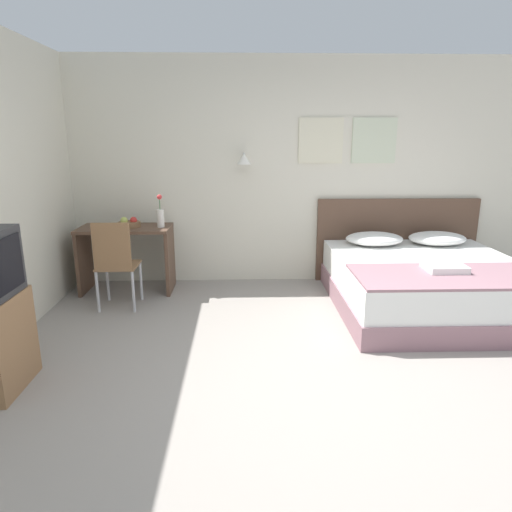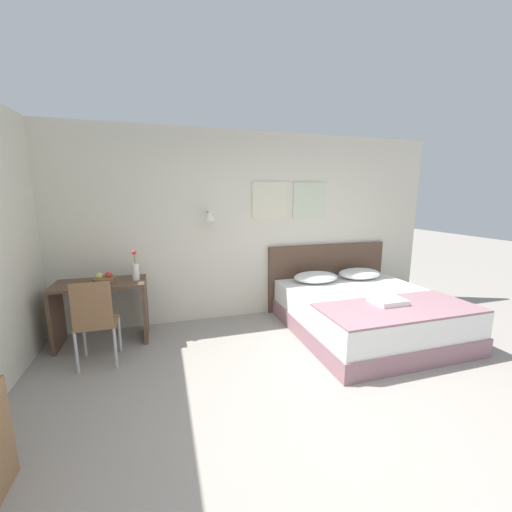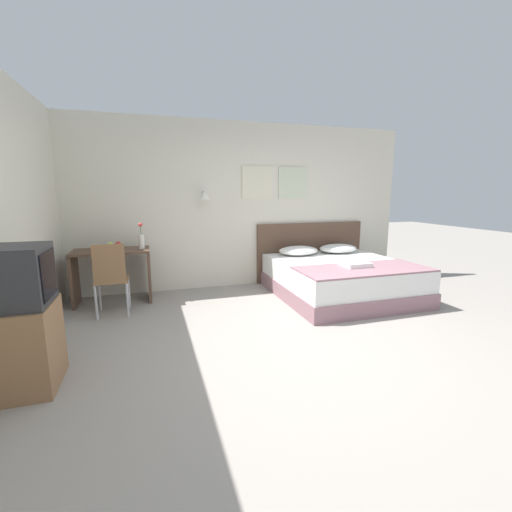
{
  "view_description": "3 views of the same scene",
  "coord_description": "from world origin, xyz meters",
  "px_view_note": "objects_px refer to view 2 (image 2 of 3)",
  "views": [
    {
      "loc": [
        -0.58,
        -2.91,
        1.75
      ],
      "look_at": [
        -0.45,
        1.09,
        0.7
      ],
      "focal_mm": 32.0,
      "sensor_mm": 36.0,
      "label": 1
    },
    {
      "loc": [
        -1.16,
        -1.78,
        1.77
      ],
      "look_at": [
        -0.12,
        1.68,
        1.07
      ],
      "focal_mm": 22.0,
      "sensor_mm": 36.0,
      "label": 2
    },
    {
      "loc": [
        -1.38,
        -2.88,
        1.55
      ],
      "look_at": [
        0.03,
        1.62,
        0.66
      ],
      "focal_mm": 24.0,
      "sensor_mm": 36.0,
      "label": 3
    }
  ],
  "objects_px": {
    "desk": "(101,302)",
    "folded_towel_near_foot": "(388,301)",
    "pillow_right": "(359,273)",
    "desk_chair": "(95,318)",
    "headboard": "(327,276)",
    "flower_vase": "(135,270)",
    "bed": "(365,313)",
    "pillow_left": "(316,277)",
    "throw_blanket": "(399,308)",
    "fruit_bowl": "(104,279)"
  },
  "relations": [
    {
      "from": "throw_blanket",
      "to": "fruit_bowl",
      "type": "xyz_separation_m",
      "value": [
        -3.19,
        1.26,
        0.26
      ]
    },
    {
      "from": "pillow_right",
      "to": "throw_blanket",
      "type": "relative_size",
      "value": 0.37
    },
    {
      "from": "pillow_right",
      "to": "throw_blanket",
      "type": "height_order",
      "value": "pillow_right"
    },
    {
      "from": "bed",
      "to": "desk_chair",
      "type": "relative_size",
      "value": 2.13
    },
    {
      "from": "throw_blanket",
      "to": "flower_vase",
      "type": "bearing_deg",
      "value": 156.36
    },
    {
      "from": "bed",
      "to": "pillow_left",
      "type": "relative_size",
      "value": 2.99
    },
    {
      "from": "pillow_right",
      "to": "throw_blanket",
      "type": "distance_m",
      "value": 1.33
    },
    {
      "from": "throw_blanket",
      "to": "desk_chair",
      "type": "distance_m",
      "value": 3.27
    },
    {
      "from": "folded_towel_near_foot",
      "to": "fruit_bowl",
      "type": "bearing_deg",
      "value": 160.33
    },
    {
      "from": "throw_blanket",
      "to": "desk",
      "type": "relative_size",
      "value": 1.76
    },
    {
      "from": "desk_chair",
      "to": "fruit_bowl",
      "type": "relative_size",
      "value": 3.61
    },
    {
      "from": "bed",
      "to": "pillow_right",
      "type": "xyz_separation_m",
      "value": [
        0.37,
        0.7,
        0.34
      ]
    },
    {
      "from": "pillow_left",
      "to": "throw_blanket",
      "type": "distance_m",
      "value": 1.33
    },
    {
      "from": "headboard",
      "to": "flower_vase",
      "type": "relative_size",
      "value": 5.37
    },
    {
      "from": "folded_towel_near_foot",
      "to": "throw_blanket",
      "type": "bearing_deg",
      "value": -74.36
    },
    {
      "from": "desk",
      "to": "fruit_bowl",
      "type": "bearing_deg",
      "value": 7.85
    },
    {
      "from": "headboard",
      "to": "pillow_left",
      "type": "xyz_separation_m",
      "value": [
        -0.37,
        -0.32,
        0.09
      ]
    },
    {
      "from": "bed",
      "to": "pillow_right",
      "type": "distance_m",
      "value": 0.86
    },
    {
      "from": "bed",
      "to": "flower_vase",
      "type": "height_order",
      "value": "flower_vase"
    },
    {
      "from": "desk",
      "to": "desk_chair",
      "type": "distance_m",
      "value": 0.61
    },
    {
      "from": "pillow_left",
      "to": "pillow_right",
      "type": "relative_size",
      "value": 1.0
    },
    {
      "from": "throw_blanket",
      "to": "fruit_bowl",
      "type": "height_order",
      "value": "fruit_bowl"
    },
    {
      "from": "headboard",
      "to": "pillow_right",
      "type": "bearing_deg",
      "value": -40.59
    },
    {
      "from": "folded_towel_near_foot",
      "to": "desk_chair",
      "type": "xyz_separation_m",
      "value": [
        -3.16,
        0.51,
        -0.04
      ]
    },
    {
      "from": "folded_towel_near_foot",
      "to": "flower_vase",
      "type": "height_order",
      "value": "flower_vase"
    },
    {
      "from": "pillow_left",
      "to": "desk",
      "type": "bearing_deg",
      "value": -179.6
    },
    {
      "from": "desk",
      "to": "fruit_bowl",
      "type": "xyz_separation_m",
      "value": [
        0.05,
        0.01,
        0.28
      ]
    },
    {
      "from": "folded_towel_near_foot",
      "to": "pillow_right",
      "type": "bearing_deg",
      "value": 70.21
    },
    {
      "from": "headboard",
      "to": "pillow_left",
      "type": "relative_size",
      "value": 2.99
    },
    {
      "from": "bed",
      "to": "pillow_left",
      "type": "height_order",
      "value": "pillow_left"
    },
    {
      "from": "desk",
      "to": "bed",
      "type": "bearing_deg",
      "value": -11.92
    },
    {
      "from": "bed",
      "to": "headboard",
      "type": "height_order",
      "value": "headboard"
    },
    {
      "from": "pillow_left",
      "to": "flower_vase",
      "type": "xyz_separation_m",
      "value": [
        -2.46,
        -0.04,
        0.29
      ]
    },
    {
      "from": "desk_chair",
      "to": "flower_vase",
      "type": "bearing_deg",
      "value": 57.41
    },
    {
      "from": "fruit_bowl",
      "to": "pillow_right",
      "type": "bearing_deg",
      "value": 0.21
    },
    {
      "from": "headboard",
      "to": "pillow_left",
      "type": "height_order",
      "value": "headboard"
    },
    {
      "from": "pillow_left",
      "to": "desk_chair",
      "type": "height_order",
      "value": "desk_chair"
    },
    {
      "from": "throw_blanket",
      "to": "desk_chair",
      "type": "relative_size",
      "value": 1.94
    },
    {
      "from": "bed",
      "to": "desk_chair",
      "type": "bearing_deg",
      "value": 178.63
    },
    {
      "from": "headboard",
      "to": "pillow_left",
      "type": "distance_m",
      "value": 0.5
    },
    {
      "from": "pillow_right",
      "to": "flower_vase",
      "type": "distance_m",
      "value": 3.21
    },
    {
      "from": "desk_chair",
      "to": "headboard",
      "type": "bearing_deg",
      "value": 16.44
    },
    {
      "from": "headboard",
      "to": "fruit_bowl",
      "type": "relative_size",
      "value": 7.66
    },
    {
      "from": "throw_blanket",
      "to": "folded_towel_near_foot",
      "type": "xyz_separation_m",
      "value": [
        -0.04,
        0.14,
        0.04
      ]
    },
    {
      "from": "pillow_left",
      "to": "folded_towel_near_foot",
      "type": "relative_size",
      "value": 1.89
    },
    {
      "from": "flower_vase",
      "to": "pillow_left",
      "type": "bearing_deg",
      "value": 0.95
    },
    {
      "from": "desk",
      "to": "folded_towel_near_foot",
      "type": "bearing_deg",
      "value": -19.28
    },
    {
      "from": "bed",
      "to": "pillow_left",
      "type": "distance_m",
      "value": 0.86
    },
    {
      "from": "headboard",
      "to": "flower_vase",
      "type": "xyz_separation_m",
      "value": [
        -2.83,
        -0.36,
        0.38
      ]
    },
    {
      "from": "bed",
      "to": "headboard",
      "type": "distance_m",
      "value": 1.05
    }
  ]
}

